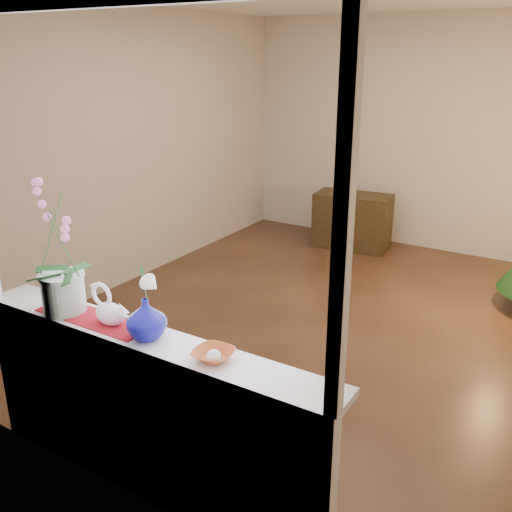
{
  "coord_description": "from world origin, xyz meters",
  "views": [
    {
      "loc": [
        1.83,
        -4.26,
        2.27
      ],
      "look_at": [
        0.05,
        -1.4,
        1.07
      ],
      "focal_mm": 40.0,
      "sensor_mm": 36.0,
      "label": 1
    }
  ],
  "objects": [
    {
      "name": "wall_left",
      "position": [
        -2.25,
        0.0,
        1.35
      ],
      "size": [
        0.1,
        5.0,
        2.7
      ],
      "primitive_type": "cube",
      "color": "beige",
      "rests_on": "ground"
    },
    {
      "name": "side_table",
      "position": [
        -0.7,
        2.03,
        0.33
      ],
      "size": [
        0.93,
        0.54,
        0.67
      ],
      "primitive_type": "cube",
      "rotation": [
        0.0,
        0.0,
        0.1
      ],
      "color": "black",
      "rests_on": "ground"
    },
    {
      "name": "runner",
      "position": [
        -0.38,
        -2.37,
        0.92
      ],
      "size": [
        0.7,
        0.2,
        0.01
      ],
      "primitive_type": "cube",
      "color": "maroon",
      "rests_on": "windowsill"
    },
    {
      "name": "windowsill",
      "position": [
        0.0,
        -2.37,
        0.9
      ],
      "size": [
        2.2,
        0.26,
        0.04
      ],
      "primitive_type": "cube",
      "color": "white",
      "rests_on": "window_apron"
    },
    {
      "name": "ground",
      "position": [
        0.0,
        0.0,
        0.0
      ],
      "size": [
        5.0,
        5.0,
        0.0
      ],
      "primitive_type": "plane",
      "color": "#321E14",
      "rests_on": "ground"
    },
    {
      "name": "paperweight",
      "position": [
        0.45,
        -2.4,
        0.96
      ],
      "size": [
        0.07,
        0.07,
        0.07
      ],
      "primitive_type": "sphere",
      "rotation": [
        0.0,
        0.0,
        -0.06
      ],
      "color": "white",
      "rests_on": "windowsill"
    },
    {
      "name": "amber_dish",
      "position": [
        0.43,
        -2.38,
        0.94
      ],
      "size": [
        0.17,
        0.17,
        0.04
      ],
      "primitive_type": "imported",
      "rotation": [
        0.0,
        0.0,
        0.07
      ],
      "color": "#AB481C",
      "rests_on": "windowsill"
    },
    {
      "name": "swan",
      "position": [
        -0.25,
        -2.36,
        1.03
      ],
      "size": [
        0.26,
        0.13,
        0.21
      ],
      "primitive_type": null,
      "rotation": [
        0.0,
        0.0,
        -0.07
      ],
      "color": "white",
      "rests_on": "windowsill"
    },
    {
      "name": "blue_vase",
      "position": [
        0.02,
        -2.38,
        1.04
      ],
      "size": [
        0.29,
        0.29,
        0.24
      ],
      "primitive_type": "imported",
      "rotation": [
        0.0,
        0.0,
        0.27
      ],
      "color": "#050767",
      "rests_on": "windowsill"
    },
    {
      "name": "orchid_pot",
      "position": [
        -0.58,
        -2.38,
        1.29
      ],
      "size": [
        0.33,
        0.33,
        0.73
      ],
      "primitive_type": null,
      "rotation": [
        0.0,
        0.0,
        -0.37
      ],
      "color": "white",
      "rests_on": "windowsill"
    },
    {
      "name": "wall_front",
      "position": [
        0.0,
        -2.5,
        1.35
      ],
      "size": [
        4.5,
        0.1,
        2.7
      ],
      "primitive_type": "cube",
      "color": "beige",
      "rests_on": "ground"
    },
    {
      "name": "window_apron",
      "position": [
        0.0,
        -2.46,
        0.44
      ],
      "size": [
        2.2,
        0.08,
        0.88
      ],
      "primitive_type": "cube",
      "color": "white",
      "rests_on": "ground"
    },
    {
      "name": "wall_back",
      "position": [
        0.0,
        2.5,
        1.35
      ],
      "size": [
        4.5,
        0.1,
        2.7
      ],
      "primitive_type": "cube",
      "color": "beige",
      "rests_on": "ground"
    },
    {
      "name": "lily",
      "position": [
        0.02,
        -2.38,
        1.26
      ],
      "size": [
        0.14,
        0.08,
        0.18
      ],
      "primitive_type": null,
      "color": "silver",
      "rests_on": "blue_vase"
    },
    {
      "name": "window_frame",
      "position": [
        0.0,
        -2.47,
        1.7
      ],
      "size": [
        2.22,
        0.06,
        1.6
      ],
      "primitive_type": null,
      "color": "white",
      "rests_on": "windowsill"
    }
  ]
}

